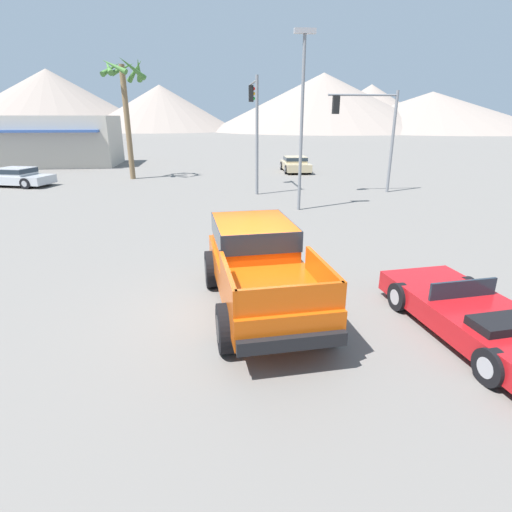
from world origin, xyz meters
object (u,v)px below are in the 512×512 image
at_px(traffic_light_crosswalk, 255,114).
at_px(street_lamp_post, 302,107).
at_px(parked_car_silver, 16,177).
at_px(palm_tree_tall, 125,89).
at_px(red_convertible_car, 477,318).
at_px(traffic_light_main, 368,122).
at_px(parked_car_tan, 295,164).
at_px(orange_pickup_truck, 258,261).

xyz_separation_m(traffic_light_crosswalk, street_lamp_post, (1.46, -5.34, 0.28)).
height_order(parked_car_silver, traffic_light_crosswalk, traffic_light_crosswalk).
bearing_deg(street_lamp_post, palm_tree_tall, 130.33).
distance_m(red_convertible_car, traffic_light_main, 16.30).
bearing_deg(parked_car_silver, traffic_light_crosswalk, -85.23).
bearing_deg(palm_tree_tall, parked_car_silver, -161.06).
xyz_separation_m(parked_car_tan, traffic_light_crosswalk, (-4.12, -8.00, 3.64)).
height_order(red_convertible_car, traffic_light_crosswalk, traffic_light_crosswalk).
bearing_deg(parked_car_tan, parked_car_silver, 16.67).
bearing_deg(street_lamp_post, parked_car_tan, 78.70).
bearing_deg(palm_tree_tall, traffic_light_main, -26.69).
bearing_deg(orange_pickup_truck, traffic_light_main, 56.29).
relative_size(parked_car_silver, parked_car_tan, 1.13).
distance_m(orange_pickup_truck, parked_car_silver, 22.35).
xyz_separation_m(parked_car_tan, street_lamp_post, (-2.67, -13.34, 3.93)).
distance_m(orange_pickup_truck, street_lamp_post, 10.63).
bearing_deg(orange_pickup_truck, palm_tree_tall, 102.63).
bearing_deg(traffic_light_crosswalk, parked_car_silver, 77.30).
height_order(orange_pickup_truck, parked_car_tan, orange_pickup_truck).
relative_size(red_convertible_car, street_lamp_post, 0.60).
height_order(traffic_light_main, palm_tree_tall, palm_tree_tall).
height_order(parked_car_silver, street_lamp_post, street_lamp_post).
xyz_separation_m(red_convertible_car, parked_car_silver, (-17.05, 20.19, 0.18)).
relative_size(orange_pickup_truck, palm_tree_tall, 0.69).
bearing_deg(street_lamp_post, traffic_light_main, 41.01).
distance_m(parked_car_tan, traffic_light_main, 10.09).
bearing_deg(parked_car_silver, red_convertible_car, -122.35).
height_order(orange_pickup_truck, traffic_light_main, traffic_light_main).
height_order(orange_pickup_truck, street_lamp_post, street_lamp_post).
distance_m(red_convertible_car, palm_tree_tall, 25.34).
xyz_separation_m(parked_car_silver, parked_car_tan, (18.72, 4.71, 0.01)).
bearing_deg(palm_tree_tall, red_convertible_car, -65.42).
xyz_separation_m(orange_pickup_truck, parked_car_tan, (5.74, 22.90, -0.45)).
bearing_deg(red_convertible_car, traffic_light_crosswalk, 92.58).
height_order(parked_car_tan, traffic_light_main, traffic_light_main).
bearing_deg(traffic_light_main, street_lamp_post, 41.01).
relative_size(orange_pickup_truck, traffic_light_crosswalk, 0.86).
bearing_deg(orange_pickup_truck, street_lamp_post, 67.93).
distance_m(parked_car_tan, street_lamp_post, 14.16).
bearing_deg(traffic_light_main, red_convertible_car, 77.05).
relative_size(parked_car_tan, traffic_light_crosswalk, 0.69).
xyz_separation_m(red_convertible_car, street_lamp_post, (-1.00, 11.56, 4.12)).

